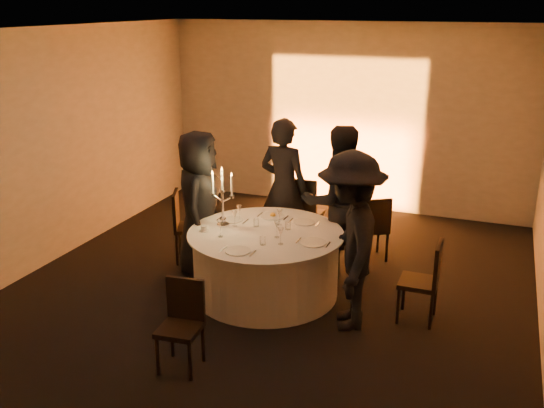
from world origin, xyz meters
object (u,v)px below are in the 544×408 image
(guest_back_left, at_px, (284,188))
(chair_back_left, at_px, (302,210))
(chair_back_right, at_px, (374,225))
(chair_right, at_px, (426,277))
(guest_right, at_px, (350,242))
(coffee_cup, at_px, (204,229))
(chair_left, at_px, (185,222))
(guest_back_right, at_px, (338,201))
(candelabra, at_px, (223,205))
(guest_left, at_px, (199,203))
(banquet_table, at_px, (266,263))
(chair_front, at_px, (182,319))

(guest_back_left, bearing_deg, chair_back_left, -125.65)
(chair_back_right, bearing_deg, chair_right, 89.52)
(guest_right, height_order, coffee_cup, guest_right)
(chair_left, relative_size, guest_back_right, 0.50)
(coffee_cup, bearing_deg, chair_right, 5.14)
(chair_back_right, bearing_deg, chair_left, -10.97)
(chair_back_right, height_order, candelabra, candelabra)
(candelabra, bearing_deg, guest_back_left, 73.17)
(chair_back_right, distance_m, guest_back_left, 1.28)
(guest_back_right, bearing_deg, chair_back_right, -157.72)
(guest_left, bearing_deg, candelabra, -136.31)
(chair_back_right, height_order, chair_right, chair_right)
(guest_right, bearing_deg, coffee_cup, -112.65)
(chair_back_left, xyz_separation_m, guest_back_left, (-0.20, -0.19, 0.34))
(chair_back_left, relative_size, coffee_cup, 9.69)
(banquet_table, xyz_separation_m, guest_left, (-1.00, 0.28, 0.53))
(chair_left, distance_m, guest_back_left, 1.37)
(chair_left, bearing_deg, chair_right, -122.79)
(banquet_table, distance_m, chair_back_right, 1.72)
(chair_back_left, relative_size, chair_back_right, 1.21)
(guest_left, relative_size, guest_back_right, 0.96)
(chair_back_right, relative_size, coffee_cup, 8.03)
(banquet_table, xyz_separation_m, guest_back_left, (-0.21, 1.16, 0.56))
(chair_back_right, relative_size, chair_front, 1.03)
(chair_left, distance_m, chair_front, 2.48)
(chair_front, distance_m, guest_left, 2.15)
(guest_left, height_order, guest_back_right, guest_back_right)
(guest_back_right, relative_size, candelabra, 2.63)
(guest_left, height_order, candelabra, guest_left)
(banquet_table, relative_size, chair_front, 2.11)
(chair_back_right, xyz_separation_m, guest_back_right, (-0.35, -0.55, 0.45))
(guest_left, relative_size, coffee_cup, 16.58)
(chair_back_right, distance_m, guest_left, 2.30)
(guest_back_right, distance_m, coffee_cup, 1.69)
(guest_back_left, distance_m, guest_right, 1.98)
(chair_right, height_order, guest_back_left, guest_back_left)
(guest_left, bearing_deg, chair_back_right, -75.92)
(banquet_table, bearing_deg, chair_back_left, 90.28)
(chair_back_left, relative_size, guest_back_right, 0.56)
(guest_left, bearing_deg, banquet_table, -121.89)
(chair_back_left, height_order, chair_right, chair_back_left)
(chair_back_left, xyz_separation_m, chair_back_right, (0.97, 0.06, -0.11))
(chair_left, bearing_deg, banquet_table, -134.80)
(chair_back_right, height_order, guest_back_left, guest_back_left)
(candelabra, bearing_deg, guest_right, -13.06)
(banquet_table, height_order, guest_back_right, guest_back_right)
(chair_back_right, relative_size, guest_back_right, 0.47)
(chair_back_left, height_order, candelabra, candelabra)
(chair_right, relative_size, chair_front, 1.07)
(chair_back_left, distance_m, guest_left, 1.49)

